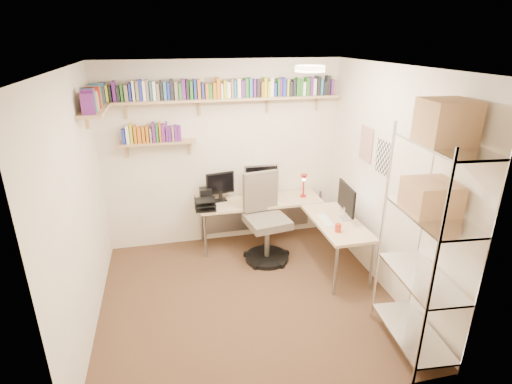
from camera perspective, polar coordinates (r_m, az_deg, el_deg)
ground at (r=4.68m, az=-1.27°, el=-14.77°), size 3.20×3.20×0.00m
room_shell at (r=3.97m, az=-1.39°, el=3.60°), size 3.24×3.04×2.52m
wall_shelves at (r=5.07m, az=-9.37°, el=12.78°), size 3.12×1.09×0.80m
corner_desk at (r=5.32m, az=2.18°, el=-2.09°), size 1.92×1.70×1.13m
office_chair at (r=5.19m, az=1.32°, el=-4.64°), size 0.61×0.61×1.15m
wire_rack at (r=3.58m, az=24.20°, el=0.54°), size 0.52×0.94×2.32m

